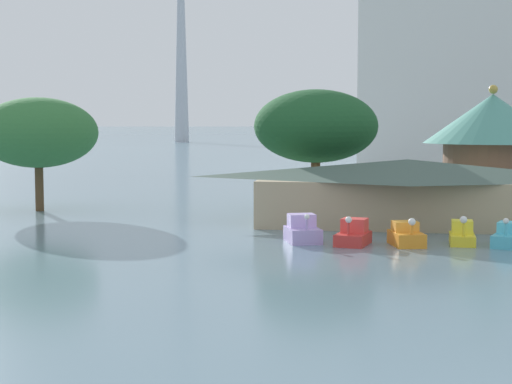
# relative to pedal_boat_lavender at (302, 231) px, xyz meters

# --- Properties ---
(pedal_boat_lavender) EXTENTS (2.37, 2.85, 1.65)m
(pedal_boat_lavender) POSITION_rel_pedal_boat_lavender_xyz_m (0.00, 0.00, 0.00)
(pedal_boat_lavender) COLOR #B299D8
(pedal_boat_lavender) RESTS_ON ground
(pedal_boat_red) EXTENTS (1.99, 2.79, 1.64)m
(pedal_boat_red) POSITION_rel_pedal_boat_lavender_xyz_m (2.79, -0.50, -0.05)
(pedal_boat_red) COLOR red
(pedal_boat_red) RESTS_ON ground
(pedal_boat_orange) EXTENTS (2.07, 2.73, 1.58)m
(pedal_boat_orange) POSITION_rel_pedal_boat_lavender_xyz_m (5.57, -0.36, -0.08)
(pedal_boat_orange) COLOR orange
(pedal_boat_orange) RESTS_ON ground
(pedal_boat_yellow) EXTENTS (1.41, 2.54, 1.64)m
(pedal_boat_yellow) POSITION_rel_pedal_boat_lavender_xyz_m (8.56, 0.61, -0.09)
(pedal_boat_yellow) COLOR yellow
(pedal_boat_yellow) RESTS_ON ground
(pedal_boat_cyan) EXTENTS (2.22, 3.02, 1.62)m
(pedal_boat_cyan) POSITION_rel_pedal_boat_lavender_xyz_m (10.96, 0.21, -0.10)
(pedal_boat_cyan) COLOR #4CB7CC
(pedal_boat_cyan) RESTS_ON ground
(boathouse) EXTENTS (20.03, 8.36, 4.18)m
(boathouse) POSITION_rel_pedal_boat_lavender_xyz_m (5.81, 8.34, 1.59)
(boathouse) COLOR tan
(boathouse) RESTS_ON ground
(green_roof_pavilion) EXTENTS (10.53, 10.53, 9.37)m
(green_roof_pavilion) POSITION_rel_pedal_boat_lavender_xyz_m (12.52, 20.96, 4.50)
(green_roof_pavilion) COLOR brown
(green_roof_pavilion) RESTS_ON ground
(shoreline_tree_tall_left) EXTENTS (8.70, 8.70, 8.33)m
(shoreline_tree_tall_left) POSITION_rel_pedal_boat_lavender_xyz_m (-20.70, 12.44, 5.14)
(shoreline_tree_tall_left) COLOR brown
(shoreline_tree_tall_left) RESTS_ON ground
(shoreline_tree_mid) EXTENTS (8.98, 8.98, 8.89)m
(shoreline_tree_mid) POSITION_rel_pedal_boat_lavender_xyz_m (-0.59, 15.10, 5.62)
(shoreline_tree_mid) COLOR brown
(shoreline_tree_mid) RESTS_ON ground
(background_building_block) EXTENTS (26.20, 17.14, 25.93)m
(background_building_block) POSITION_rel_pedal_boat_lavender_xyz_m (13.53, 71.36, 12.38)
(background_building_block) COLOR silver
(background_building_block) RESTS_ON ground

